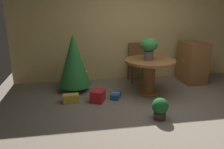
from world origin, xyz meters
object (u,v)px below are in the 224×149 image
(holiday_tree, at_px, (74,60))
(wooden_cabinet, at_px, (192,62))
(gift_box_red, at_px, (98,96))
(gift_box_blue, at_px, (116,95))
(wooden_chair_far, at_px, (137,60))
(round_dining_table, at_px, (150,70))
(flower_vase, at_px, (149,47))
(gift_box_gold, at_px, (71,98))
(potted_plant, at_px, (160,108))

(holiday_tree, xyz_separation_m, wooden_cabinet, (2.99, 0.18, -0.21))
(gift_box_red, xyz_separation_m, gift_box_blue, (0.39, 0.12, -0.06))
(wooden_chair_far, height_order, gift_box_blue, wooden_chair_far)
(wooden_cabinet, bearing_deg, round_dining_table, -154.48)
(flower_vase, xyz_separation_m, gift_box_red, (-1.12, -0.24, -0.94))
(gift_box_red, bearing_deg, flower_vase, 11.90)
(holiday_tree, xyz_separation_m, gift_box_blue, (0.84, -0.60, -0.66))
(flower_vase, height_order, gift_box_blue, flower_vase)
(gift_box_red, bearing_deg, holiday_tree, 122.05)
(round_dining_table, bearing_deg, wooden_cabinet, 25.52)
(round_dining_table, xyz_separation_m, holiday_tree, (-1.62, 0.47, 0.17))
(holiday_tree, height_order, gift_box_blue, holiday_tree)
(flower_vase, bearing_deg, round_dining_table, 11.25)
(wooden_chair_far, distance_m, gift_box_gold, 2.14)
(wooden_cabinet, bearing_deg, flower_vase, -154.91)
(holiday_tree, distance_m, potted_plant, 2.24)
(gift_box_gold, bearing_deg, gift_box_blue, 4.38)
(wooden_cabinet, bearing_deg, gift_box_blue, -159.93)
(wooden_chair_far, height_order, gift_box_red, wooden_chair_far)
(wooden_cabinet, bearing_deg, potted_plant, -130.61)
(holiday_tree, relative_size, gift_box_blue, 3.68)
(flower_vase, bearing_deg, wooden_cabinet, 25.09)
(round_dining_table, xyz_separation_m, wooden_chair_far, (0.00, 0.98, 0.01))
(round_dining_table, xyz_separation_m, potted_plant, (-0.21, -1.19, -0.35))
(gift_box_gold, height_order, wooden_cabinet, wooden_cabinet)
(wooden_chair_far, xyz_separation_m, gift_box_gold, (-1.72, -1.18, -0.47))
(wooden_chair_far, distance_m, holiday_tree, 1.70)
(gift_box_red, relative_size, potted_plant, 1.01)
(holiday_tree, bearing_deg, gift_box_gold, -98.15)
(round_dining_table, distance_m, gift_box_red, 1.27)
(holiday_tree, relative_size, potted_plant, 3.46)
(flower_vase, xyz_separation_m, gift_box_gold, (-1.67, -0.19, -0.98))
(round_dining_table, height_order, wooden_cabinet, wooden_cabinet)
(gift_box_gold, xyz_separation_m, gift_box_red, (0.55, -0.04, 0.03))
(flower_vase, height_order, gift_box_gold, flower_vase)
(wooden_chair_far, height_order, wooden_cabinet, wooden_cabinet)
(potted_plant, bearing_deg, holiday_tree, 130.37)
(flower_vase, relative_size, gift_box_red, 1.22)
(round_dining_table, relative_size, gift_box_blue, 3.08)
(potted_plant, bearing_deg, gift_box_blue, 118.15)
(holiday_tree, distance_m, wooden_cabinet, 3.00)
(wooden_chair_far, bearing_deg, potted_plant, -95.55)
(flower_vase, distance_m, gift_box_red, 1.49)
(round_dining_table, bearing_deg, gift_box_red, -168.13)
(flower_vase, height_order, wooden_cabinet, flower_vase)
(gift_box_gold, bearing_deg, holiday_tree, 81.85)
(gift_box_blue, bearing_deg, gift_box_gold, -175.62)
(round_dining_table, bearing_deg, holiday_tree, 163.78)
(wooden_chair_far, relative_size, gift_box_red, 2.57)
(holiday_tree, bearing_deg, round_dining_table, -16.22)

